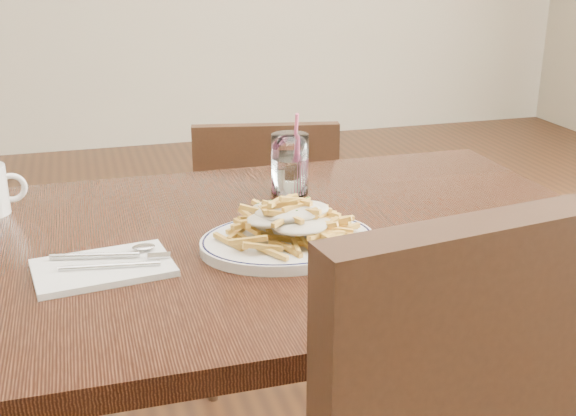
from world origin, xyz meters
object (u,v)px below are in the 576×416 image
object	(u,v)px
chair_far	(265,239)
fries_plate	(288,241)
table	(281,272)
loaded_fries	(288,218)
water_glass	(290,167)

from	to	relation	value
chair_far	fries_plate	size ratio (longest dim) A/B	2.55
table	loaded_fries	bearing A→B (deg)	-95.32
chair_far	loaded_fries	world-z (taller)	loaded_fries
table	chair_far	size ratio (longest dim) A/B	1.49
chair_far	loaded_fries	distance (m)	0.82
table	chair_far	xyz separation A→B (m)	(0.14, 0.66, -0.22)
fries_plate	water_glass	world-z (taller)	water_glass
chair_far	fries_plate	bearing A→B (deg)	-101.29
loaded_fries	water_glass	distance (m)	0.28
chair_far	water_glass	world-z (taller)	water_glass
fries_plate	loaded_fries	distance (m)	0.04
loaded_fries	water_glass	world-z (taller)	water_glass
table	fries_plate	distance (m)	0.11
table	fries_plate	bearing A→B (deg)	-95.32
fries_plate	water_glass	bearing A→B (deg)	72.97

